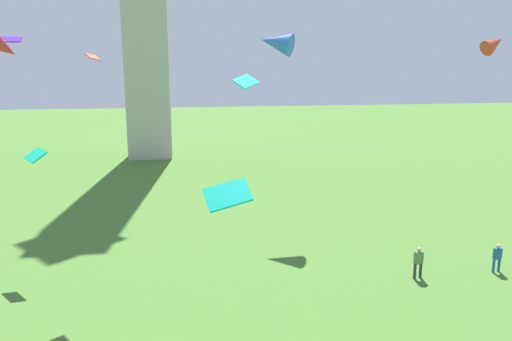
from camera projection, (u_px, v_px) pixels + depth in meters
person_0 at (497, 256)px, 26.94m from camera, size 0.48×0.29×1.57m
person_1 at (418, 261)px, 26.17m from camera, size 0.51×0.35×1.69m
kite_flying_1 at (11, 39)px, 29.98m from camera, size 1.20×0.82×0.38m
kite_flying_2 at (228, 195)px, 18.57m from camera, size 1.85×1.14×1.06m
kite_flying_3 at (276, 43)px, 33.93m from camera, size 2.87×2.54×1.93m
kite_flying_4 at (246, 81)px, 23.26m from camera, size 1.33×1.21×0.67m
kite_flying_5 at (494, 44)px, 33.53m from camera, size 2.05×1.52×1.63m
kite_flying_6 at (93, 57)px, 25.27m from camera, size 0.86×1.01×0.41m
kite_flying_7 at (35, 155)px, 26.87m from camera, size 1.48×1.58×0.66m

